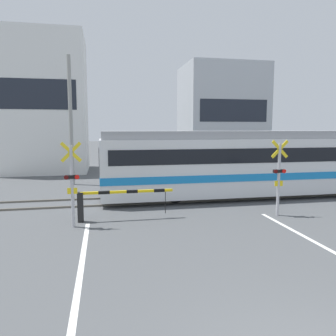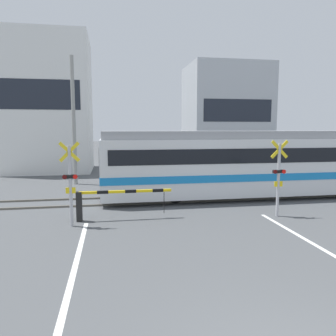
{
  "view_description": "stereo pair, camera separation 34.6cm",
  "coord_description": "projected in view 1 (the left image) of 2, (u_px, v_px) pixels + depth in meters",
  "views": [
    {
      "loc": [
        -2.7,
        -3.19,
        3.3
      ],
      "look_at": [
        0.0,
        10.37,
        1.6
      ],
      "focal_mm": 35.0,
      "sensor_mm": 36.0,
      "label": 1
    },
    {
      "loc": [
        -2.36,
        -3.25,
        3.3
      ],
      "look_at": [
        0.0,
        10.37,
        1.6
      ],
      "focal_mm": 35.0,
      "sensor_mm": 36.0,
      "label": 2
    }
  ],
  "objects": [
    {
      "name": "rail_track_near",
      "position": [
        167.0,
        202.0,
        14.38
      ],
      "size": [
        50.0,
        0.1,
        0.08
      ],
      "color": "#5B564C",
      "rests_on": "ground_plane"
    },
    {
      "name": "rail_track_far",
      "position": [
        161.0,
        196.0,
        15.78
      ],
      "size": [
        50.0,
        0.1,
        0.08
      ],
      "color": "#5B564C",
      "rests_on": "ground_plane"
    },
    {
      "name": "road_stripe_left",
      "position": [
        72.0,
        328.0,
        5.4
      ],
      "size": [
        0.14,
        12.13,
        0.01
      ],
      "color": "white",
      "rests_on": "ground_plane"
    },
    {
      "name": "commuter_train",
      "position": [
        277.0,
        161.0,
        15.97
      ],
      "size": [
        17.03,
        2.7,
        3.16
      ],
      "color": "silver",
      "rests_on": "ground_plane"
    },
    {
      "name": "crossing_barrier_near",
      "position": [
        104.0,
        200.0,
        11.62
      ],
      "size": [
        3.41,
        0.2,
        1.07
      ],
      "color": "black",
      "rests_on": "ground_plane"
    },
    {
      "name": "crossing_barrier_far",
      "position": [
        203.0,
        174.0,
        18.07
      ],
      "size": [
        3.41,
        0.2,
        1.07
      ],
      "color": "black",
      "rests_on": "ground_plane"
    },
    {
      "name": "crossing_signal_left",
      "position": [
        72.0,
        181.0,
        10.77
      ],
      "size": [
        0.68,
        0.15,
        2.85
      ],
      "color": "#B2B2B7",
      "rests_on": "ground_plane"
    },
    {
      "name": "crossing_signal_right",
      "position": [
        279.0,
        174.0,
        12.22
      ],
      "size": [
        0.68,
        0.15,
        2.85
      ],
      "color": "#B2B2B7",
      "rests_on": "ground_plane"
    },
    {
      "name": "pedestrian",
      "position": [
        150.0,
        164.0,
        21.29
      ],
      "size": [
        0.38,
        0.22,
        1.7
      ],
      "color": "#33384C",
      "rests_on": "ground_plane"
    },
    {
      "name": "building_left_of_street",
      "position": [
        42.0,
        104.0,
        24.42
      ],
      "size": [
        6.45,
        5.36,
        10.07
      ],
      "color": "white",
      "rests_on": "ground_plane"
    },
    {
      "name": "building_right_of_street",
      "position": [
        221.0,
        117.0,
        27.27
      ],
      "size": [
        6.35,
        5.36,
        8.36
      ],
      "color": "#B2B7BC",
      "rests_on": "ground_plane"
    },
    {
      "name": "utility_pole_streetside",
      "position": [
        71.0,
        121.0,
        18.75
      ],
      "size": [
        0.22,
        0.22,
        7.38
      ],
      "color": "gray",
      "rests_on": "ground_plane"
    }
  ]
}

